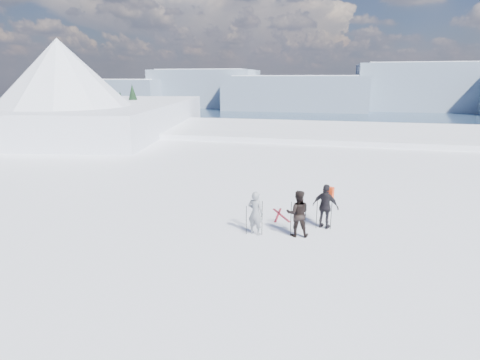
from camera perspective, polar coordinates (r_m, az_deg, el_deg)
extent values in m
plane|color=white|center=(74.93, 11.87, -3.16)|extent=(220.00, 208.01, 71.62)
cube|color=white|center=(43.03, 11.29, -1.57)|extent=(180.00, 16.00, 14.00)
plane|color=navy|center=(303.35, 13.25, 8.08)|extent=(820.00, 820.00, 0.00)
cube|color=slate|center=(532.01, -18.94, 12.43)|extent=(150.00, 80.00, 34.00)
cube|color=white|center=(531.70, -19.07, 13.93)|extent=(127.50, 70.00, 8.00)
cube|color=slate|center=(507.67, -5.23, 13.74)|extent=(130.00, 80.00, 46.00)
cube|color=white|center=(507.56, -5.29, 16.00)|extent=(110.50, 70.00, 8.00)
cube|color=slate|center=(453.42, 8.43, 12.97)|extent=(160.00, 80.00, 38.00)
cube|color=white|center=(453.11, 8.51, 14.99)|extent=(136.00, 70.00, 8.00)
cube|color=slate|center=(491.37, 25.70, 12.65)|extent=(140.00, 80.00, 52.00)
cube|color=white|center=(491.45, 26.02, 15.32)|extent=(119.00, 70.00, 8.00)
cube|color=white|center=(50.06, -22.65, 1.68)|extent=(29.19, 35.68, 16.00)
cone|color=white|center=(42.32, -25.48, 12.83)|extent=(18.00, 18.00, 9.00)
cone|color=white|center=(55.32, -25.13, 8.92)|extent=(16.00, 16.00, 8.00)
cube|color=#2D2B28|center=(54.64, -12.24, -0.75)|extent=(21.55, 17.87, 14.25)
cone|color=black|center=(48.10, -10.36, 4.54)|extent=(5.60, 5.60, 10.00)
cone|color=black|center=(46.50, -16.83, 3.14)|extent=(5.04, 5.04, 9.00)
cone|color=black|center=(51.20, -10.05, 5.19)|extent=(5.60, 5.60, 10.00)
cone|color=black|center=(55.55, -17.34, 6.56)|extent=(6.72, 6.72, 12.00)
cone|color=black|center=(47.08, -13.60, 4.75)|extent=(6.16, 6.16, 11.00)
cone|color=black|center=(50.37, -18.19, 5.08)|extent=(6.16, 6.16, 11.00)
cone|color=black|center=(52.28, -15.63, 6.73)|extent=(7.28, 7.28, 13.00)
imported|color=gray|center=(14.10, 2.37, -5.04)|extent=(0.71, 0.57, 1.69)
imported|color=black|center=(14.08, 8.79, -5.05)|extent=(0.95, 0.78, 1.78)
imported|color=black|center=(15.00, 12.91, -3.96)|extent=(1.13, 0.75, 1.78)
cube|color=#EF3F16|center=(14.90, 13.49, 0.48)|extent=(0.43, 0.33, 0.51)
cylinder|color=black|center=(14.16, 0.96, -6.13)|extent=(0.02, 0.02, 1.13)
cylinder|color=black|center=(14.07, 3.38, -5.83)|extent=(0.02, 0.02, 1.35)
cylinder|color=black|center=(14.08, 7.75, -5.93)|extent=(0.02, 0.02, 1.35)
cylinder|color=black|center=(14.10, 9.91, -6.14)|extent=(0.02, 0.02, 1.28)
cylinder|color=black|center=(15.00, 11.62, -4.96)|extent=(0.02, 0.02, 1.26)
cylinder|color=black|center=(15.02, 13.74, -5.00)|extent=(0.02, 0.02, 1.29)
cube|color=black|center=(16.33, 5.82, -5.32)|extent=(0.10, 1.70, 0.03)
cube|color=black|center=(16.31, 6.31, -5.35)|extent=(0.96, 1.50, 0.03)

